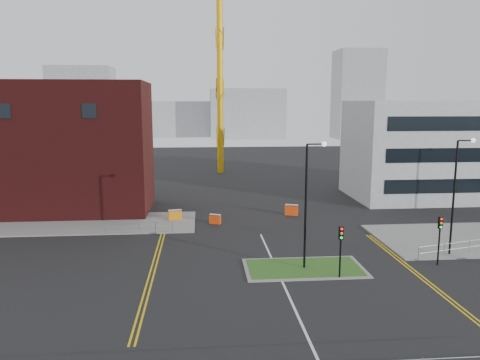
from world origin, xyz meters
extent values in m
plane|color=black|center=(0.00, 0.00, 0.00)|extent=(200.00, 200.00, 0.00)
cube|color=slate|center=(-20.00, 22.00, 0.06)|extent=(28.00, 8.00, 0.12)
cube|color=slate|center=(2.00, 8.00, 0.04)|extent=(8.60, 4.60, 0.08)
cube|color=#28541C|center=(2.00, 8.00, 0.06)|extent=(8.00, 4.00, 0.12)
cube|color=#491213|center=(-20.00, 28.00, 7.00)|extent=(18.00, 10.00, 14.00)
cube|color=black|center=(-24.00, 22.98, 11.00)|extent=(1.40, 0.10, 1.40)
cube|color=black|center=(-16.00, 22.98, 11.00)|extent=(1.40, 0.10, 1.40)
cube|color=#9D9FA1|center=(26.00, 32.00, 6.00)|extent=(25.00, 12.00, 12.00)
cube|color=black|center=(26.00, 25.98, 2.50)|extent=(22.00, 0.10, 1.60)
cylinder|color=#F7B10E|center=(-2.00, 55.00, 18.80)|extent=(1.00, 1.00, 37.60)
cylinder|color=black|center=(2.00, 8.00, 4.50)|extent=(0.16, 0.16, 9.00)
cylinder|color=black|center=(2.60, 8.00, 9.00)|extent=(1.20, 0.10, 0.10)
sphere|color=silver|center=(3.20, 8.00, 9.00)|extent=(0.36, 0.36, 0.36)
cylinder|color=black|center=(14.00, 10.00, 4.50)|extent=(0.16, 0.16, 9.00)
cylinder|color=black|center=(14.60, 10.00, 9.00)|extent=(1.20, 0.10, 0.10)
sphere|color=silver|center=(15.20, 10.00, 9.00)|extent=(0.36, 0.36, 0.36)
cylinder|color=black|center=(4.00, 6.00, 1.50)|extent=(0.12, 0.12, 3.00)
cube|color=black|center=(4.00, 6.00, 3.20)|extent=(0.28, 0.22, 0.90)
sphere|color=red|center=(4.00, 5.87, 3.50)|extent=(0.18, 0.18, 0.18)
sphere|color=orange|center=(4.00, 5.87, 3.20)|extent=(0.18, 0.18, 0.18)
sphere|color=#0CCC33|center=(4.00, 5.87, 2.90)|extent=(0.18, 0.18, 0.18)
cylinder|color=black|center=(12.00, 8.00, 1.50)|extent=(0.12, 0.12, 3.00)
cube|color=black|center=(12.00, 8.00, 3.20)|extent=(0.28, 0.22, 0.90)
sphere|color=red|center=(12.00, 7.87, 3.50)|extent=(0.18, 0.18, 0.18)
sphere|color=orange|center=(12.00, 7.87, 3.20)|extent=(0.18, 0.18, 0.18)
sphere|color=#0CCC33|center=(12.00, 7.87, 2.90)|extent=(0.18, 0.18, 0.18)
cylinder|color=gray|center=(-11.00, 18.00, 1.05)|extent=(6.00, 0.04, 0.04)
cylinder|color=gray|center=(-11.00, 18.00, 0.55)|extent=(6.00, 0.04, 0.04)
cylinder|color=gray|center=(-14.00, 18.00, 0.55)|extent=(0.05, 0.05, 1.10)
cylinder|color=gray|center=(-8.00, 18.00, 0.55)|extent=(0.05, 0.05, 1.10)
cylinder|color=gray|center=(11.00, 9.00, 0.55)|extent=(0.05, 0.05, 1.10)
cube|color=silver|center=(0.00, 2.00, 0.01)|extent=(0.15, 30.00, 0.01)
cube|color=gold|center=(-9.00, 10.00, 0.01)|extent=(0.12, 24.00, 0.01)
cube|color=gold|center=(-8.70, 10.00, 0.01)|extent=(0.12, 24.00, 0.01)
cube|color=gold|center=(9.50, 6.00, 0.01)|extent=(0.12, 20.00, 0.01)
cube|color=gold|center=(9.80, 6.00, 0.01)|extent=(0.12, 20.00, 0.01)
cube|color=gray|center=(-40.00, 120.00, 11.00)|extent=(18.00, 12.00, 22.00)
cube|color=gray|center=(10.00, 130.00, 8.00)|extent=(24.00, 12.00, 16.00)
cube|color=gray|center=(45.00, 125.00, 14.00)|extent=(14.00, 12.00, 28.00)
cube|color=gray|center=(-8.00, 140.00, 6.00)|extent=(30.00, 12.00, 12.00)
cube|color=orange|center=(-8.00, 22.66, 0.56)|extent=(1.40, 0.74, 1.11)
cube|color=silver|center=(-8.00, 22.66, 1.06)|extent=(1.40, 0.74, 0.13)
cube|color=#F1420D|center=(-4.00, 21.14, 0.47)|extent=(1.18, 0.81, 0.94)
cube|color=silver|center=(-4.00, 21.14, 0.89)|extent=(1.18, 0.81, 0.11)
cube|color=#FA460D|center=(4.19, 24.00, 0.56)|extent=(1.42, 0.89, 1.13)
cube|color=silver|center=(4.19, 24.00, 1.07)|extent=(1.42, 0.89, 0.14)
camera|label=1|loc=(-5.32, -23.65, 11.90)|focal=35.00mm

